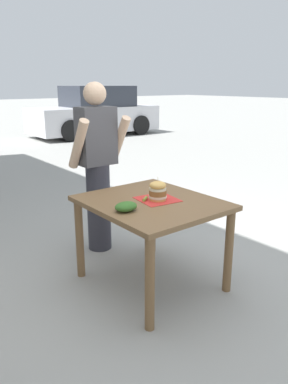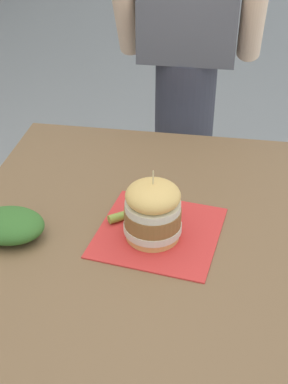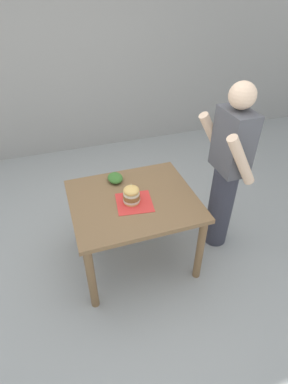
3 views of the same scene
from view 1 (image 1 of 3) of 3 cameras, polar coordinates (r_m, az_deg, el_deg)
The scene contains 8 objects.
ground_plane at distance 3.36m, azimuth 1.09°, elevation -13.60°, with size 80.00×80.00×0.00m, color #9E9E99.
patio_table at distance 3.10m, azimuth 1.15°, elevation -3.32°, with size 0.95×1.10×0.75m.
serving_paper at distance 3.09m, azimuth 2.05°, elevation -1.11°, with size 0.31×0.31×0.00m, color red.
sandwich at distance 3.04m, azimuth 2.11°, elevation 0.21°, with size 0.15×0.15×0.19m.
pickle_spear at distance 3.05m, azimuth 0.17°, elevation -1.04°, with size 0.02×0.02×0.08m, color #8EA83D.
side_salad at distance 2.80m, azimuth -2.76°, elevation -2.22°, with size 0.18×0.14×0.07m, color #386B28.
diner_across_table at distance 3.75m, azimuth -7.09°, elevation 3.99°, with size 0.55×0.35×1.69m.
parked_car_mid_block at distance 12.79m, azimuth -7.45°, elevation 11.82°, with size 4.22×1.88×1.60m.
Camera 1 is at (-1.86, -2.25, 1.67)m, focal length 35.00 mm.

